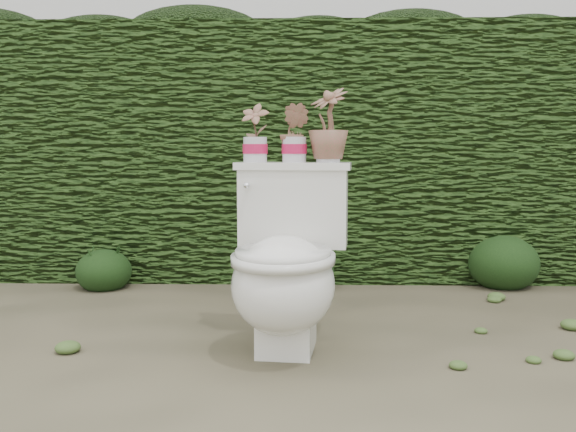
{
  "coord_description": "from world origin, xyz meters",
  "views": [
    {
      "loc": [
        -0.02,
        -2.77,
        0.84
      ],
      "look_at": [
        -0.09,
        -0.06,
        0.55
      ],
      "focal_mm": 40.0,
      "sensor_mm": 36.0,
      "label": 1
    }
  ],
  "objects_px": {
    "potted_plant_left": "(255,134)",
    "potted_plant_right": "(328,127)",
    "toilet": "(286,267)",
    "potted_plant_center": "(294,135)"
  },
  "relations": [
    {
      "from": "potted_plant_center",
      "to": "potted_plant_right",
      "type": "xyz_separation_m",
      "value": [
        0.15,
        -0.02,
        0.03
      ]
    },
    {
      "from": "potted_plant_left",
      "to": "potted_plant_right",
      "type": "bearing_deg",
      "value": 13.5
    },
    {
      "from": "toilet",
      "to": "potted_plant_left",
      "type": "relative_size",
      "value": 3.17
    },
    {
      "from": "potted_plant_right",
      "to": "potted_plant_left",
      "type": "bearing_deg",
      "value": -142.93
    },
    {
      "from": "potted_plant_center",
      "to": "toilet",
      "type": "bearing_deg",
      "value": -68.71
    },
    {
      "from": "toilet",
      "to": "potted_plant_right",
      "type": "distance_m",
      "value": 0.64
    },
    {
      "from": "potted_plant_left",
      "to": "potted_plant_center",
      "type": "xyz_separation_m",
      "value": [
        0.17,
        -0.02,
        -0.0
      ]
    },
    {
      "from": "toilet",
      "to": "potted_plant_right",
      "type": "bearing_deg",
      "value": 57.68
    },
    {
      "from": "toilet",
      "to": "potted_plant_left",
      "type": "bearing_deg",
      "value": 125.34
    },
    {
      "from": "potted_plant_left",
      "to": "potted_plant_center",
      "type": "distance_m",
      "value": 0.17
    }
  ]
}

